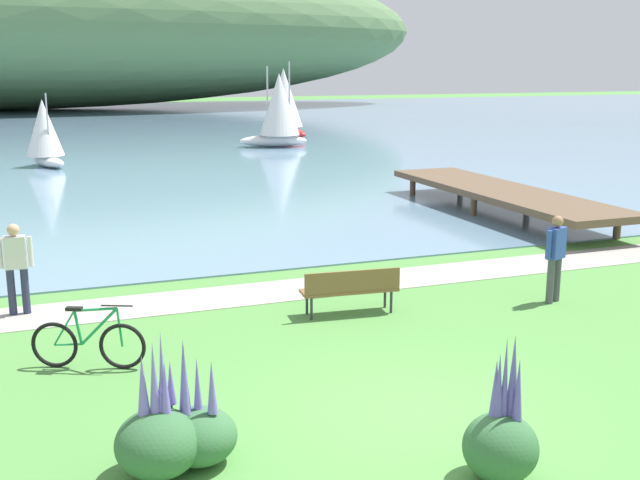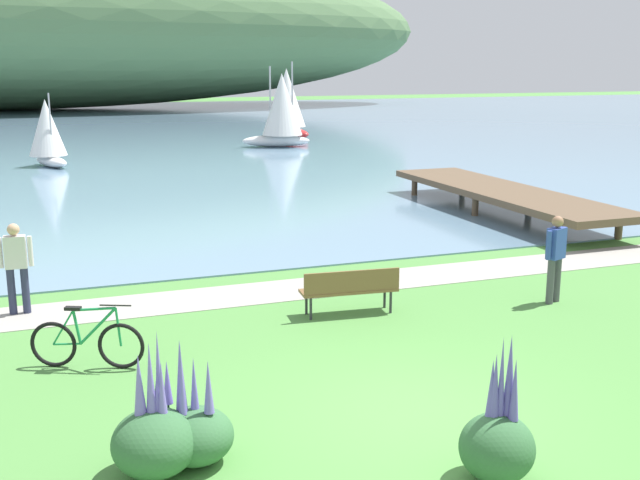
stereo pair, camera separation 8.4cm
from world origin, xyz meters
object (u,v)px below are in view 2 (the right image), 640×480
person_at_shoreline (16,263)px  sailboat_nearest_to_shore (287,102)px  park_bench_near_camera (350,288)px  person_on_the_grass (556,253)px  sailboat_toward_hillside (281,109)px  sailboat_mid_bay (47,132)px  bicycle_leaning_near_bench (87,343)px

person_at_shoreline → sailboat_nearest_to_shore: size_ratio=0.37×
sailboat_nearest_to_shore → park_bench_near_camera: bearing=-106.2°
person_on_the_grass → sailboat_toward_hillside: (3.83, 29.42, 1.13)m
park_bench_near_camera → sailboat_mid_bay: 24.72m
bicycle_leaning_near_bench → sailboat_mid_bay: bearing=89.6°
park_bench_near_camera → sailboat_nearest_to_shore: 35.26m
park_bench_near_camera → person_on_the_grass: size_ratio=1.07×
person_on_the_grass → sailboat_mid_bay: bearing=108.9°
sailboat_nearest_to_shore → person_on_the_grass: bearing=-99.6°
sailboat_nearest_to_shore → sailboat_mid_bay: sailboat_nearest_to_shore is taller
sailboat_nearest_to_shore → sailboat_mid_bay: (-14.35, -9.55, -0.66)m
park_bench_near_camera → bicycle_leaning_near_bench: (-4.72, -0.98, -0.12)m
bicycle_leaning_near_bench → person_on_the_grass: person_on_the_grass is taller
sailboat_toward_hillside → person_at_shoreline: bearing=-117.0°
person_at_shoreline → park_bench_near_camera: bearing=-20.9°
sailboat_nearest_to_shore → sailboat_toward_hillside: (-1.99, -5.06, -0.12)m
sailboat_mid_bay → sailboat_toward_hillside: bearing=19.9°
park_bench_near_camera → person_at_shoreline: person_at_shoreline is taller
park_bench_near_camera → sailboat_toward_hillside: 29.85m
person_at_shoreline → sailboat_mid_bay: (1.16, 22.09, 0.60)m
person_on_the_grass → bicycle_leaning_near_bench: bearing=-177.9°
person_on_the_grass → sailboat_nearest_to_shore: (5.81, 34.48, 1.25)m
park_bench_near_camera → sailboat_mid_bay: (-4.55, 24.28, 1.05)m
person_at_shoreline → sailboat_toward_hillside: (13.53, 26.58, 1.13)m
park_bench_near_camera → sailboat_toward_hillside: sailboat_toward_hillside is taller
park_bench_near_camera → bicycle_leaning_near_bench: size_ratio=1.12×
person_on_the_grass → park_bench_near_camera: bearing=170.6°
person_on_the_grass → sailboat_mid_bay: sailboat_mid_bay is taller
sailboat_nearest_to_shore → sailboat_toward_hillside: sailboat_nearest_to_shore is taller
person_at_shoreline → bicycle_leaning_near_bench: bearing=-72.6°
person_on_the_grass → sailboat_mid_bay: 26.36m
park_bench_near_camera → sailboat_nearest_to_shore: size_ratio=0.40×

